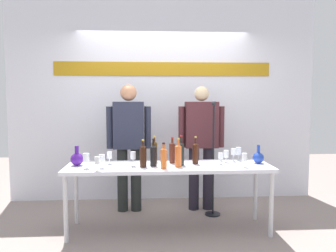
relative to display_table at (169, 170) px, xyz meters
The scene contains 26 objects.
ground_plane 0.70m from the display_table, ahead, with size 10.00×10.00×0.00m, color gray.
back_wall 1.51m from the display_table, 90.00° to the left, with size 4.54×0.11×3.00m.
display_table is the anchor object (origin of this frame).
decanter_blue_left 1.05m from the display_table, behind, with size 0.14×0.14×0.23m.
decanter_blue_right 1.06m from the display_table, ahead, with size 0.13×0.13×0.22m.
presenter_left 0.90m from the display_table, 124.56° to the left, with size 0.59×0.22×1.71m.
presenter_right 0.90m from the display_table, 55.44° to the left, with size 0.63×0.22×1.68m.
wine_bottle_0 0.27m from the display_table, 164.27° to the right, with size 0.08×0.08×0.31m.
wine_bottle_1 0.25m from the display_table, ahead, with size 0.07×0.07×0.34m.
wine_bottle_2 0.24m from the display_table, 46.47° to the right, with size 0.07×0.07×0.32m.
wine_bottle_3 0.23m from the display_table, 67.74° to the left, with size 0.07×0.07×0.31m.
wine_bottle_4 0.37m from the display_table, ahead, with size 0.07×0.07×0.32m.
wine_bottle_5 0.36m from the display_table, 162.40° to the right, with size 0.07×0.07×0.31m.
wine_bottle_6 0.26m from the display_table, 111.29° to the right, with size 0.07×0.07×0.28m.
wine_bottle_7 0.33m from the display_table, 127.96° to the left, with size 0.07×0.07×0.31m.
wine_glass_left_0 0.71m from the display_table, behind, with size 0.06×0.06×0.14m.
wine_glass_left_1 0.83m from the display_table, 161.97° to the right, with size 0.06×0.06×0.15m.
wine_glass_left_2 0.44m from the display_table, behind, with size 0.06×0.06×0.17m.
wine_glass_left_3 0.93m from the display_table, behind, with size 0.07×0.07×0.17m.
wine_glass_left_4 0.77m from the display_table, behind, with size 0.07×0.07×0.15m.
wine_glass_right_0 0.83m from the display_table, 12.63° to the left, with size 0.06×0.06×0.16m.
wine_glass_right_1 0.86m from the display_table, 11.65° to the right, with size 0.06×0.06×0.16m.
wine_glass_right_2 0.92m from the display_table, 15.19° to the left, with size 0.07×0.07×0.16m.
wine_glass_right_3 0.62m from the display_table, ahead, with size 0.06×0.06×0.13m.
wine_glass_right_4 0.72m from the display_table, ahead, with size 0.06×0.06×0.15m.
microphone_stand 0.79m from the display_table, 37.51° to the left, with size 0.20×0.20×1.49m.
Camera 1 is at (-0.25, -3.78, 1.53)m, focal length 36.00 mm.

